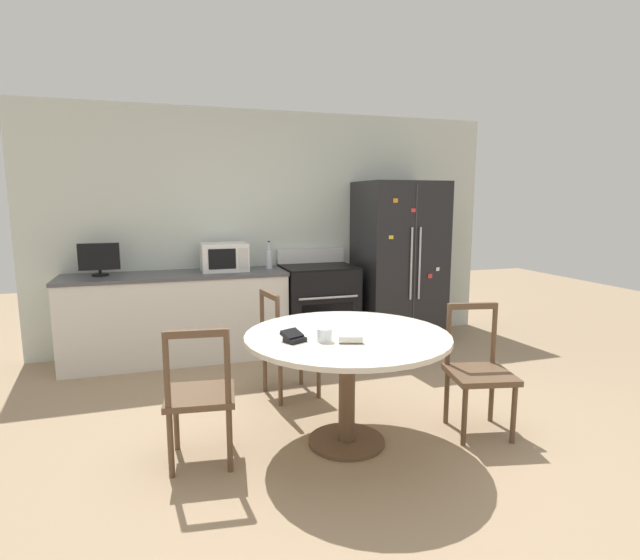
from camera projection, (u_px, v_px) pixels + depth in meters
name	position (u px, v px, depth m)	size (l,w,h in m)	color
ground_plane	(362.00, 445.00, 3.37)	(14.00, 14.00, 0.00)	#9E8466
back_wall	(273.00, 230.00, 5.65)	(5.20, 0.10, 2.60)	silver
kitchen_counter	(177.00, 317.00, 5.12)	(2.23, 0.64, 0.90)	silver
refrigerator	(398.00, 263.00, 5.70)	(0.89, 0.80, 1.84)	black
oven_range	(318.00, 306.00, 5.55)	(0.78, 0.68, 1.08)	black
microwave	(224.00, 257.00, 5.22)	(0.47, 0.37, 0.29)	white
countertop_tv	(99.00, 258.00, 4.86)	(0.38, 0.16, 0.32)	black
counter_bottle	(269.00, 258.00, 5.38)	(0.07, 0.07, 0.30)	silver
dining_table	(347.00, 352.00, 3.30)	(1.35, 1.35, 0.77)	beige
dining_chair_far	(288.00, 345.00, 4.16)	(0.48, 0.48, 0.90)	brown
dining_chair_left	(200.00, 397.00, 3.08)	(0.47, 0.47, 0.90)	brown
dining_chair_right	(479.00, 372.00, 3.51)	(0.50, 0.50, 0.90)	brown
candle_glass	(324.00, 336.00, 3.10)	(0.09, 0.09, 0.08)	silver
folded_napkin	(351.00, 339.00, 3.06)	(0.16, 0.10, 0.05)	silver
wallet	(293.00, 337.00, 3.10)	(0.16, 0.17, 0.07)	black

